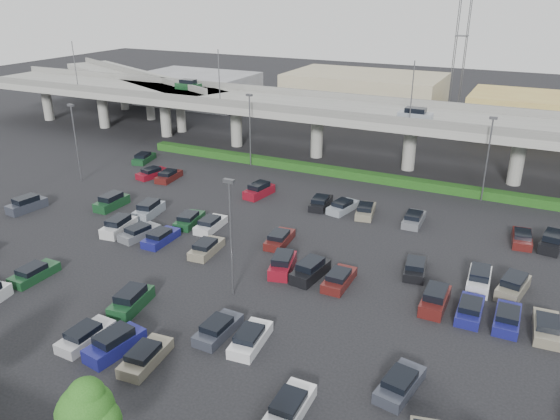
% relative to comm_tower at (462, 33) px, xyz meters
% --- Properties ---
extents(ground, '(280.00, 280.00, 0.00)m').
position_rel_comm_tower_xyz_m(ground, '(-4.00, -74.00, -15.61)').
color(ground, black).
extents(overpass, '(150.00, 13.00, 15.80)m').
position_rel_comm_tower_xyz_m(overpass, '(-4.25, -42.01, -8.64)').
color(overpass, gray).
rests_on(overpass, ground).
extents(on_ramp, '(50.93, 30.13, 8.80)m').
position_rel_comm_tower_xyz_m(on_ramp, '(-56.10, -30.95, -8.76)').
color(on_ramp, gray).
rests_on(on_ramp, ground).
extents(hedge, '(66.00, 1.60, 1.10)m').
position_rel_comm_tower_xyz_m(hedge, '(-4.00, -49.00, -15.06)').
color(hedge, '#153710').
rests_on(hedge, ground).
extents(tree_row, '(65.07, 3.66, 5.94)m').
position_rel_comm_tower_xyz_m(tree_row, '(-3.30, -100.53, -12.09)').
color(tree_row, '#332316').
rests_on(tree_row, ground).
extents(parked_cars, '(63.12, 41.69, 1.67)m').
position_rel_comm_tower_xyz_m(parked_cars, '(-3.02, -78.47, -14.98)').
color(parked_cars, silver).
rests_on(parked_cars, ground).
extents(light_poles, '(66.90, 48.38, 10.30)m').
position_rel_comm_tower_xyz_m(light_poles, '(-8.12, -72.00, -9.37)').
color(light_poles, '#4A4A4F').
rests_on(light_poles, ground).
extents(distant_buildings, '(138.00, 24.00, 9.00)m').
position_rel_comm_tower_xyz_m(distant_buildings, '(8.38, -12.19, -11.87)').
color(distant_buildings, gray).
rests_on(distant_buildings, ground).
extents(comm_tower, '(2.40, 2.40, 30.00)m').
position_rel_comm_tower_xyz_m(comm_tower, '(0.00, 0.00, 0.00)').
color(comm_tower, '#4A4A4F').
rests_on(comm_tower, ground).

